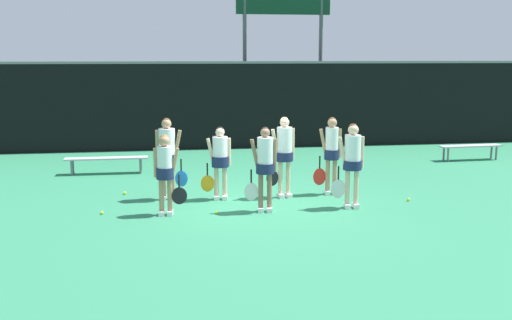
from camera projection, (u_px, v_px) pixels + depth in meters
The scene contains 18 objects.
ground_plane at pixel (257, 204), 12.80m from camera, with size 140.00×140.00×0.00m, color #2D7F56.
fence_windscreen at pixel (222, 105), 20.06m from camera, with size 60.00×0.08×2.93m.
scoreboard at pixel (283, 13), 21.53m from camera, with size 3.43×0.15×5.94m.
bench_courtside at pixel (106, 160), 15.98m from camera, with size 2.18×0.37×0.44m.
bench_far at pixel (470, 147), 18.04m from camera, with size 1.96×0.45×0.46m.
player_0 at pixel (165, 168), 11.77m from camera, with size 0.64×0.35×1.61m.
player_1 at pixel (265, 162), 12.02m from camera, with size 0.65×0.37×1.73m.
player_2 at pixel (352, 158), 12.30m from camera, with size 0.68×0.38×1.76m.
player_3 at pixel (167, 151), 13.02m from camera, with size 0.68×0.41×1.80m.
player_4 at pixel (220, 157), 13.06m from camera, with size 0.67×0.38×1.61m.
player_5 at pixel (284, 150), 13.21m from camera, with size 0.65×0.39×1.80m.
player_6 at pixel (331, 149), 13.53m from camera, with size 0.62×0.34×1.76m.
tennis_ball_0 at pixel (125, 193), 13.64m from camera, with size 0.07×0.07×0.07m, color #CCE033.
tennis_ball_1 at pixel (217, 212), 11.97m from camera, with size 0.07×0.07×0.07m, color #CCE033.
tennis_ball_2 at pixel (356, 200), 13.01m from camera, with size 0.07×0.07×0.07m, color #CCE033.
tennis_ball_3 at pixel (102, 213), 11.95m from camera, with size 0.07×0.07×0.07m, color #CCE033.
tennis_ball_4 at pixel (269, 186), 14.42m from camera, with size 0.06×0.06×0.06m, color #CCE033.
tennis_ball_5 at pixel (409, 200), 13.03m from camera, with size 0.07×0.07×0.07m, color #CCE033.
Camera 1 is at (-1.88, -12.30, 3.15)m, focal length 42.00 mm.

